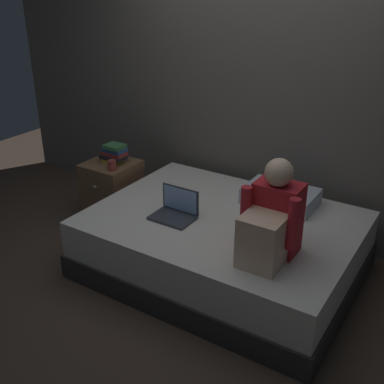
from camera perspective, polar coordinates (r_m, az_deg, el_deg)
ground_plane at (r=3.71m, az=-1.46°, el=-10.63°), size 8.00×8.00×0.00m
wall_back at (r=4.15m, az=7.90°, el=13.47°), size 5.60×0.10×2.70m
bed at (r=3.71m, az=3.69°, el=-6.34°), size 2.00×1.50×0.48m
nightstand at (r=4.51m, az=-9.54°, el=0.08°), size 0.44×0.46×0.58m
person_sitting at (r=3.04m, az=9.54°, el=-3.52°), size 0.39×0.44×0.66m
laptop at (r=3.56m, az=-1.99°, el=-2.22°), size 0.32×0.23×0.22m
pillow at (r=3.83m, az=10.61°, el=-0.49°), size 0.56×0.36×0.13m
book_stack at (r=4.37m, az=-9.39°, el=4.62°), size 0.23×0.16×0.17m
mug at (r=4.22m, az=-9.60°, el=3.21°), size 0.08×0.08×0.09m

